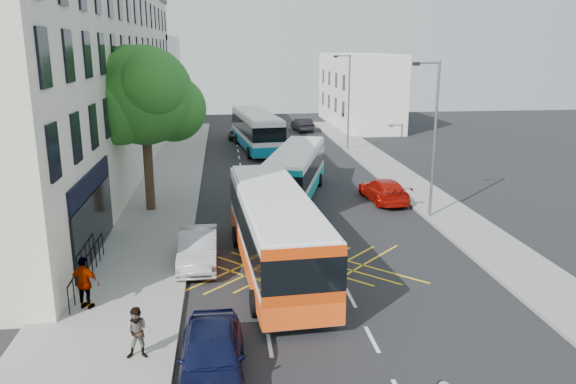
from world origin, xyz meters
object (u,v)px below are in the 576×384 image
object	(u,v)px
pedestrian_far	(85,283)
bus_mid	(295,172)
bus_far	(256,130)
parked_car_silver	(198,248)
parked_car_blue	(212,356)
distant_car_grey	(241,131)
pedestrian_near	(138,333)
distant_car_dark	(302,125)
lamp_far	(348,97)
bus_near	(275,231)
street_tree	(144,96)
red_hatchback	(384,190)
lamp_near	(433,132)

from	to	relation	value
pedestrian_far	bus_mid	bearing A→B (deg)	-102.25
bus_far	parked_car_silver	xyz separation A→B (m)	(-4.06, -26.46, -0.99)
parked_car_blue	parked_car_silver	bearing A→B (deg)	95.02
distant_car_grey	pedestrian_near	bearing A→B (deg)	-92.34
bus_far	pedestrian_far	size ratio (longest dim) A/B	6.42
parked_car_silver	distant_car_dark	bearing A→B (deg)	75.54
lamp_far	distant_car_grey	distance (m)	12.54
pedestrian_far	parked_car_silver	bearing A→B (deg)	-112.59
lamp_far	pedestrian_far	size ratio (longest dim) A/B	4.33
bus_near	bus_far	xyz separation A→B (m)	(0.93, 27.48, 0.02)
street_tree	red_hatchback	size ratio (longest dim) A/B	1.90
bus_mid	lamp_near	bearing A→B (deg)	-22.94
parked_car_blue	parked_car_silver	distance (m)	8.57
bus_far	lamp_far	bearing A→B (deg)	-16.54
street_tree	distant_car_dark	distance (m)	31.94
lamp_far	distant_car_dark	size ratio (longest dim) A/B	1.85
distant_car_dark	bus_near	bearing A→B (deg)	73.23
bus_near	distant_car_grey	world-z (taller)	bus_near
bus_far	bus_near	bearing A→B (deg)	-98.57
lamp_near	bus_near	xyz separation A→B (m)	(-8.67, -6.12, -2.92)
distant_car_dark	pedestrian_far	distance (m)	42.97
distant_car_dark	pedestrian_far	bearing A→B (deg)	64.97
lamp_far	distant_car_grey	xyz separation A→B (m)	(-8.84, 8.00, -3.90)
red_hatchback	distant_car_dark	world-z (taller)	distant_car_dark
bus_far	pedestrian_far	world-z (taller)	bus_far
parked_car_silver	pedestrian_far	bearing A→B (deg)	-132.57
bus_mid	distant_car_dark	distance (m)	26.95
red_hatchback	pedestrian_far	bearing A→B (deg)	36.99
bus_near	pedestrian_far	xyz separation A→B (m)	(-6.76, -2.93, -0.62)
bus_near	pedestrian_far	size ratio (longest dim) A/B	6.28
lamp_near	pedestrian_near	bearing A→B (deg)	-136.58
street_tree	distant_car_dark	size ratio (longest dim) A/B	2.03
distant_car_grey	pedestrian_far	xyz separation A→B (m)	(-6.59, -37.05, 0.36)
bus_far	pedestrian_near	distance (m)	34.29
lamp_near	pedestrian_far	xyz separation A→B (m)	(-15.43, -9.05, -3.54)
bus_mid	pedestrian_far	distance (m)	16.89
bus_mid	pedestrian_far	world-z (taller)	bus_mid
bus_far	street_tree	bearing A→B (deg)	-117.38
parked_car_blue	red_hatchback	xyz separation A→B (m)	(9.71, 17.25, -0.08)
lamp_far	parked_car_blue	distance (m)	35.64
bus_near	distant_car_dark	bearing A→B (deg)	76.67
bus_near	pedestrian_far	distance (m)	7.39
pedestrian_near	bus_mid	bearing A→B (deg)	70.62
street_tree	pedestrian_far	size ratio (longest dim) A/B	4.76
lamp_near	street_tree	bearing A→B (deg)	168.60
lamp_near	lamp_far	xyz separation A→B (m)	(0.00, 20.00, 0.00)
bus_near	parked_car_blue	xyz separation A→B (m)	(-2.42, -7.53, -0.95)
street_tree	bus_near	size ratio (longest dim) A/B	0.76
lamp_near	bus_near	distance (m)	11.01
parked_car_silver	distant_car_grey	bearing A→B (deg)	84.98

